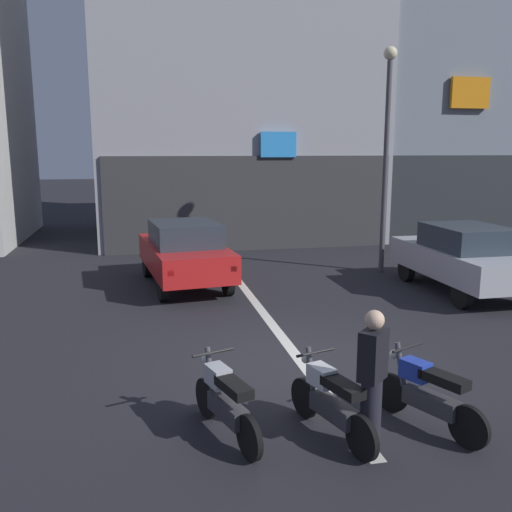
{
  "coord_description": "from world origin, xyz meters",
  "views": [
    {
      "loc": [
        -2.48,
        -8.13,
        3.4
      ],
      "look_at": [
        -0.33,
        2.0,
        1.4
      ],
      "focal_mm": 38.67,
      "sensor_mm": 36.0,
      "label": 1
    }
  ],
  "objects": [
    {
      "name": "ground_plane",
      "position": [
        0.0,
        0.0,
        0.0
      ],
      "size": [
        120.0,
        120.0,
        0.0
      ],
      "primitive_type": "plane",
      "color": "#232328"
    },
    {
      "name": "motorcycle_silver_row_leftmost",
      "position": [
        -1.57,
        -2.06,
        0.46
      ],
      "size": [
        0.66,
        1.61,
        0.98
      ],
      "color": "black",
      "rests_on": "ground"
    },
    {
      "name": "motorcycle_white_row_left_mid",
      "position": [
        -0.34,
        -2.32,
        0.46
      ],
      "size": [
        0.64,
        1.62,
        0.98
      ],
      "color": "black",
      "rests_on": "ground"
    },
    {
      "name": "building_far_right",
      "position": [
        10.27,
        14.4,
        5.81
      ],
      "size": [
        10.07,
        8.27,
        11.65
      ],
      "color": "gray",
      "rests_on": "ground"
    },
    {
      "name": "street_lamp",
      "position": [
        4.16,
        6.07,
        3.75
      ],
      "size": [
        0.36,
        0.36,
        6.08
      ],
      "color": "#47474C",
      "rests_on": "ground"
    },
    {
      "name": "person_by_motorcycles",
      "position": [
        0.01,
        -2.71,
        0.86
      ],
      "size": [
        0.42,
        0.4,
        1.67
      ],
      "color": "#23232D",
      "rests_on": "ground"
    },
    {
      "name": "building_mid_block",
      "position": [
        1.26,
        14.4,
        6.57
      ],
      "size": [
        10.25,
        8.52,
        13.18
      ],
      "color": "#9E9EA3",
      "rests_on": "ground"
    },
    {
      "name": "car_red_crossing_near",
      "position": [
        -1.42,
        5.56,
        0.89
      ],
      "size": [
        2.22,
        4.28,
        1.64
      ],
      "color": "black",
      "rests_on": "ground"
    },
    {
      "name": "motorcycle_blue_row_centre",
      "position": [
        0.89,
        -2.38,
        0.46
      ],
      "size": [
        0.77,
        1.55,
        0.98
      ],
      "color": "black",
      "rests_on": "ground"
    },
    {
      "name": "lane_centre_line",
      "position": [
        0.0,
        6.0,
        0.0
      ],
      "size": [
        0.2,
        18.0,
        0.01
      ],
      "primitive_type": "cube",
      "color": "silver",
      "rests_on": "ground"
    },
    {
      "name": "car_silver_parked_kerbside",
      "position": [
        5.09,
        3.53,
        0.89
      ],
      "size": [
        1.77,
        4.1,
        1.64
      ],
      "color": "black",
      "rests_on": "ground"
    }
  ]
}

